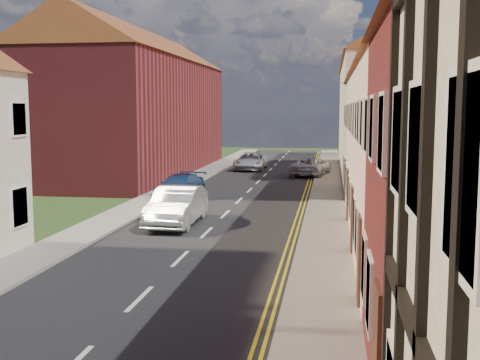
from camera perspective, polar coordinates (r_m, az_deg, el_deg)
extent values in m
cube|color=black|center=(22.70, -3.18, -5.02)|extent=(7.00, 90.00, 0.02)
cube|color=gray|center=(23.97, -13.56, -4.45)|extent=(1.80, 90.00, 0.12)
cube|color=gray|center=(22.23, 8.03, -5.20)|extent=(1.80, 90.00, 0.12)
cube|color=#FBD0C6|center=(21.24, 21.47, 1.86)|extent=(8.00, 5.80, 6.00)
cube|color=white|center=(26.52, 18.91, 2.85)|extent=(8.00, 5.00, 6.00)
cube|color=maroon|center=(24.86, 20.18, 14.59)|extent=(0.60, 0.60, 1.60)
cube|color=#ACA690|center=(31.84, 17.20, 3.51)|extent=(8.00, 5.80, 6.00)
cube|color=maroon|center=(29.74, 18.23, 13.30)|extent=(0.60, 0.60, 1.60)
cube|color=#ACA690|center=(46.99, 14.50, 5.77)|extent=(8.00, 24.00, 8.00)
cube|color=maroon|center=(44.00, -9.78, 5.83)|extent=(8.00, 24.00, 8.00)
imported|color=#A1A5A8|center=(24.24, -5.99, -2.47)|extent=(1.64, 4.68, 1.54)
imported|color=navy|center=(31.42, -5.75, -0.62)|extent=(2.29, 4.48, 1.25)
imported|color=#B2B4BA|center=(45.86, 1.01, 1.78)|extent=(2.18, 4.73, 1.32)
imported|color=#B4B6BD|center=(41.96, 6.74, 1.27)|extent=(2.95, 5.04, 1.32)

